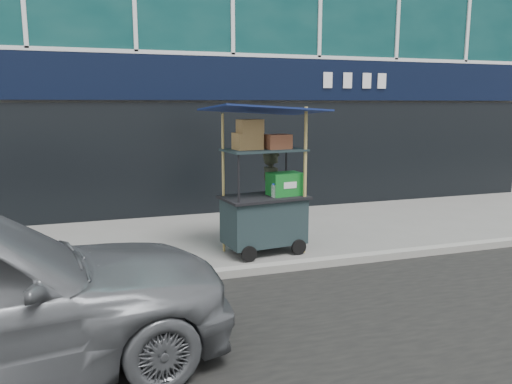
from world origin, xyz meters
name	(u,v)px	position (x,y,z in m)	size (l,w,h in m)	color
ground	(304,264)	(0.00, 0.00, 0.00)	(80.00, 80.00, 0.00)	slate
curb	(310,264)	(0.00, -0.20, 0.06)	(80.00, 0.18, 0.12)	gray
vendor_cart	(265,201)	(-0.36, 0.77, 0.84)	(1.91, 1.45, 2.39)	black
vendor_man	(272,195)	(-0.02, 1.37, 0.82)	(0.60, 0.39, 1.64)	#25281D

